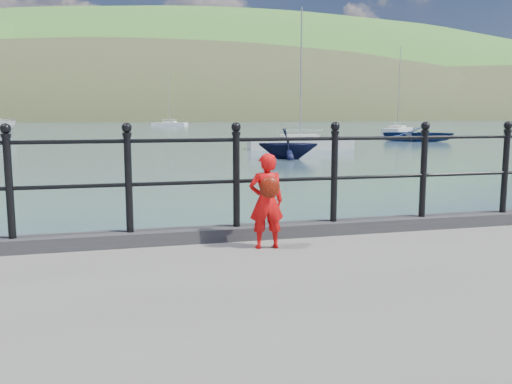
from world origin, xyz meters
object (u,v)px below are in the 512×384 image
object	(u,v)px
launch_navy	(288,144)
railing	(184,170)
launch_blue	(419,134)
sailboat_deep	(170,124)
child	(266,200)
sailboat_near	(300,144)
launch_white	(0,127)
sailboat_far	(397,131)

from	to	relation	value
launch_navy	railing	bearing A→B (deg)	179.13
launch_blue	sailboat_deep	xyz separation A→B (m)	(-15.59, 63.96, -0.28)
child	sailboat_near	xyz separation A→B (m)	(10.79, 29.85, -1.18)
launch_blue	sailboat_near	bearing A→B (deg)	159.91
launch_blue	launch_white	distance (m)	44.55
sailboat_deep	railing	bearing A→B (deg)	-67.64
child	launch_blue	xyz separation A→B (m)	(24.44, 37.34, -0.90)
railing	sailboat_near	bearing A→B (deg)	68.42
child	sailboat_deep	world-z (taller)	sailboat_deep
railing	launch_navy	bearing A→B (deg)	69.20
child	sailboat_near	size ratio (longest dim) A/B	0.11
railing	launch_navy	world-z (taller)	railing
railing	launch_navy	size ratio (longest dim) A/B	5.77
sailboat_near	sailboat_far	distance (m)	32.51
launch_blue	sailboat_far	xyz separation A→B (m)	(7.51, 17.20, -0.28)
railing	sailboat_far	distance (m)	63.22
child	launch_navy	xyz separation A→B (m)	(7.49, 22.37, -0.70)
sailboat_deep	sailboat_far	bearing A→B (deg)	-35.87
railing	launch_navy	xyz separation A→B (m)	(8.31, 21.88, -1.00)
launch_navy	sailboat_near	size ratio (longest dim) A/B	0.33
railing	launch_blue	world-z (taller)	railing
child	launch_navy	size ratio (longest dim) A/B	0.33
child	launch_navy	world-z (taller)	child
sailboat_deep	launch_blue	bearing A→B (deg)	-48.46
sailboat_deep	launch_white	bearing A→B (deg)	-91.02
railing	launch_white	xyz separation A→B (m)	(-13.05, 59.58, -0.82)
child	railing	bearing A→B (deg)	-27.00
launch_blue	sailboat_far	size ratio (longest dim) A/B	0.56
launch_white	sailboat_far	bearing A→B (deg)	16.41
sailboat_deep	sailboat_near	xyz separation A→B (m)	(1.94, -71.45, -0.00)
launch_blue	launch_navy	world-z (taller)	launch_navy
launch_white	launch_navy	bearing A→B (deg)	-37.17
launch_white	sailboat_deep	world-z (taller)	sailboat_deep
railing	sailboat_far	world-z (taller)	sailboat_far
launch_blue	sailboat_deep	size ratio (longest dim) A/B	0.60
launch_white	launch_blue	bearing A→B (deg)	-7.38
launch_navy	sailboat_far	world-z (taller)	sailboat_far
child	sailboat_far	world-z (taller)	sailboat_far
launch_navy	launch_white	bearing A→B (deg)	49.45
launch_navy	child	bearing A→B (deg)	-178.59
launch_navy	sailboat_deep	xyz separation A→B (m)	(1.36, 78.93, -0.49)
child	launch_white	size ratio (longest dim) A/B	0.20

